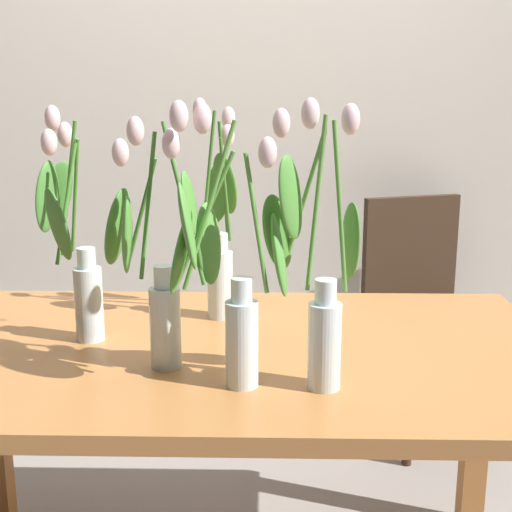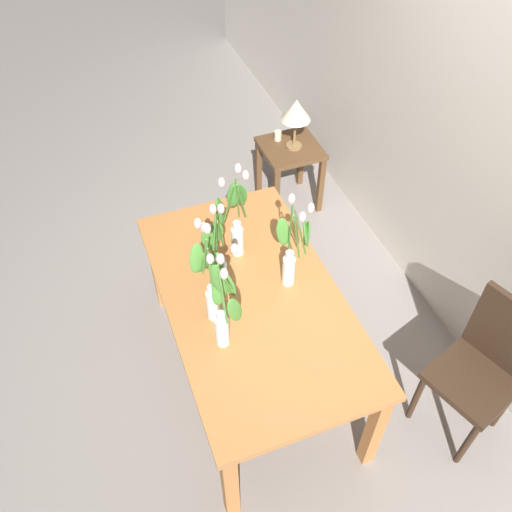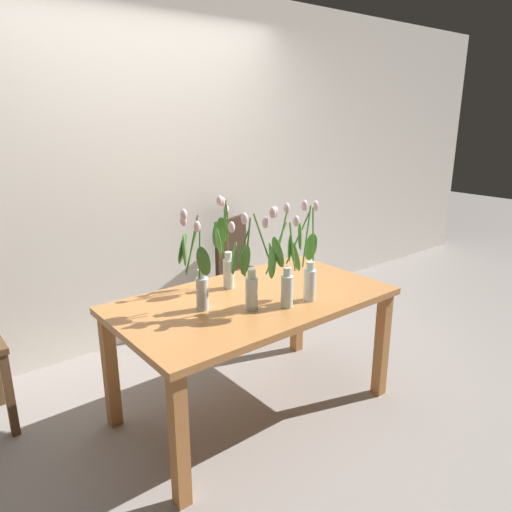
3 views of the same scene
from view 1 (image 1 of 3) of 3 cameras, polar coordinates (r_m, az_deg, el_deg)
name	(u,v)px [view 1 (image 1 of 3)]	position (r m, az deg, el deg)	size (l,w,h in m)	color
room_wall_rear	(244,86)	(2.95, -0.96, 13.74)	(9.00, 0.10, 2.70)	silver
dining_table	(223,381)	(1.72, -2.69, -10.16)	(1.60, 0.90, 0.74)	#B7753D
tulip_vase_0	(159,278)	(1.50, -7.89, -1.82)	(0.28, 0.16, 0.57)	silver
tulip_vase_1	(318,283)	(1.41, 5.06, -2.19)	(0.22, 0.16, 0.58)	silver
tulip_vase_2	(75,255)	(1.71, -14.57, 0.10)	(0.17, 0.21, 0.56)	silver
tulip_vase_3	(230,291)	(1.40, -2.12, -2.87)	(0.26, 0.16, 0.58)	silver
tulip_vase_4	(217,238)	(1.85, -3.18, 1.49)	(0.17, 0.16, 0.58)	silver
dining_chair	(421,304)	(2.79, 13.30, -3.81)	(0.50, 0.50, 0.93)	#382619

